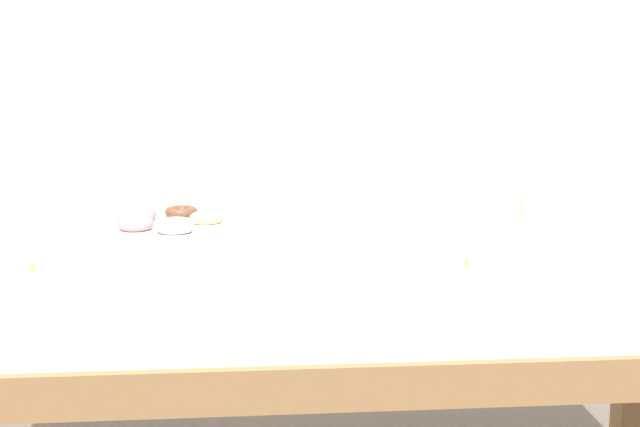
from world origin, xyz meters
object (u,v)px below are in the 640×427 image
Objects in this scene: tealight_right_edge at (33,275)px; tealight_left_edge at (466,272)px; pastry_platter at (169,225)px; cake_chocolate_round at (565,210)px.

tealight_right_edge and tealight_left_edge have the same top height.
pastry_platter is at bearing 139.26° from tealight_left_edge.
tealight_right_edge is (-0.18, -0.40, -0.00)m from pastry_platter.
tealight_right_edge is at bearing -114.62° from pastry_platter.
pastry_platter reaches higher than tealight_left_edge.
pastry_platter is 8.96× the size of tealight_left_edge.
cake_chocolate_round is 0.53m from tealight_left_edge.
cake_chocolate_round is at bearing 52.98° from tealight_left_edge.
tealight_left_edge is (0.69, -0.04, 0.00)m from tealight_right_edge.
pastry_platter is (-0.83, 0.02, -0.02)m from cake_chocolate_round.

